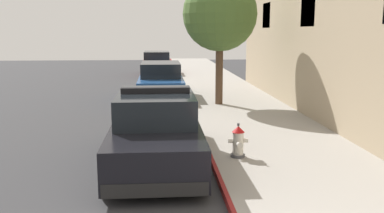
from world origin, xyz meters
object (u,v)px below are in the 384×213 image
(fire_hydrant, at_px, (238,142))
(street_tree, at_px, (220,14))
(parked_car_silver_ahead, at_px, (161,82))
(parked_car_dark_far, at_px, (157,64))
(police_cruiser, at_px, (156,130))

(fire_hydrant, relative_size, street_tree, 0.16)
(parked_car_silver_ahead, bearing_deg, fire_hydrant, -79.67)
(parked_car_silver_ahead, relative_size, fire_hydrant, 6.37)
(parked_car_dark_far, bearing_deg, parked_car_silver_ahead, -88.69)
(parked_car_dark_far, xyz_separation_m, fire_hydrant, (1.90, -19.17, -0.26))
(fire_hydrant, xyz_separation_m, street_tree, (0.54, 6.88, 3.01))
(parked_car_dark_far, distance_m, street_tree, 12.82)
(parked_car_dark_far, height_order, street_tree, street_tree)
(parked_car_silver_ahead, bearing_deg, street_tree, -45.81)
(fire_hydrant, height_order, street_tree, street_tree)
(parked_car_dark_far, bearing_deg, fire_hydrant, -84.35)
(police_cruiser, bearing_deg, parked_car_dark_far, 90.29)
(parked_car_silver_ahead, height_order, fire_hydrant, parked_car_silver_ahead)
(street_tree, bearing_deg, parked_car_dark_far, 101.22)
(parked_car_silver_ahead, relative_size, parked_car_dark_far, 1.00)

